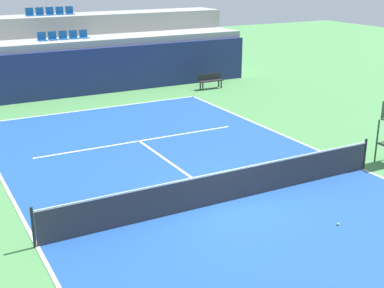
{
  "coord_description": "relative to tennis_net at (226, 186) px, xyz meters",
  "views": [
    {
      "loc": [
        -7.6,
        -11.91,
        6.55
      ],
      "look_at": [
        -0.03,
        2.0,
        1.2
      ],
      "focal_mm": 49.47,
      "sensor_mm": 36.0,
      "label": 1
    }
  ],
  "objects": [
    {
      "name": "ground_plane",
      "position": [
        0.0,
        0.0,
        -0.51
      ],
      "size": [
        80.0,
        80.0,
        0.0
      ],
      "primitive_type": "plane",
      "color": "#4C8C4C"
    },
    {
      "name": "court_surface",
      "position": [
        0.0,
        0.0,
        -0.5
      ],
      "size": [
        11.0,
        24.0,
        0.01
      ],
      "primitive_type": "cube",
      "color": "#1E4C99",
      "rests_on": "ground_plane"
    },
    {
      "name": "baseline_far",
      "position": [
        0.0,
        11.95,
        -0.5
      ],
      "size": [
        11.0,
        0.1,
        0.0
      ],
      "primitive_type": "cube",
      "color": "white",
      "rests_on": "court_surface"
    },
    {
      "name": "sideline_left",
      "position": [
        -5.45,
        0.0,
        -0.5
      ],
      "size": [
        0.1,
        24.0,
        0.0
      ],
      "primitive_type": "cube",
      "color": "white",
      "rests_on": "court_surface"
    },
    {
      "name": "sideline_right",
      "position": [
        5.45,
        0.0,
        -0.5
      ],
      "size": [
        0.1,
        24.0,
        0.0
      ],
      "primitive_type": "cube",
      "color": "white",
      "rests_on": "court_surface"
    },
    {
      "name": "service_line_far",
      "position": [
        0.0,
        6.4,
        -0.5
      ],
      "size": [
        8.26,
        0.1,
        0.0
      ],
      "primitive_type": "cube",
      "color": "white",
      "rests_on": "court_surface"
    },
    {
      "name": "centre_service_line",
      "position": [
        0.0,
        3.2,
        -0.5
      ],
      "size": [
        0.1,
        6.4,
        0.0
      ],
      "primitive_type": "cube",
      "color": "white",
      "rests_on": "court_surface"
    },
    {
      "name": "back_wall",
      "position": [
        0.0,
        14.99,
        0.71
      ],
      "size": [
        20.83,
        0.3,
        2.44
      ],
      "primitive_type": "cube",
      "color": "navy",
      "rests_on": "ground_plane"
    },
    {
      "name": "stands_tier_lower",
      "position": [
        0.0,
        16.34,
        0.9
      ],
      "size": [
        20.83,
        2.4,
        2.82
      ],
      "primitive_type": "cube",
      "color": "#9E9E99",
      "rests_on": "ground_plane"
    },
    {
      "name": "stands_tier_upper",
      "position": [
        0.0,
        18.74,
        1.44
      ],
      "size": [
        20.83,
        2.4,
        3.9
      ],
      "primitive_type": "cube",
      "color": "#9E9E99",
      "rests_on": "ground_plane"
    },
    {
      "name": "seating_row_lower",
      "position": [
        -0.0,
        16.43,
        2.44
      ],
      "size": [
        2.7,
        0.44,
        0.44
      ],
      "color": "#145193",
      "rests_on": "stands_tier_lower"
    },
    {
      "name": "seating_row_upper",
      "position": [
        -0.0,
        18.83,
        3.52
      ],
      "size": [
        2.7,
        0.44,
        0.44
      ],
      "color": "#145193",
      "rests_on": "stands_tier_upper"
    },
    {
      "name": "tennis_net",
      "position": [
        0.0,
        0.0,
        0.0
      ],
      "size": [
        11.08,
        0.08,
        1.07
      ],
      "color": "black",
      "rests_on": "court_surface"
    },
    {
      "name": "player_bench",
      "position": [
        7.23,
        13.21,
        -0.0
      ],
      "size": [
        1.5,
        0.4,
        0.85
      ],
      "color": "#232328",
      "rests_on": "ground_plane"
    },
    {
      "name": "tennis_ball_0",
      "position": [
        1.84,
        -2.69,
        -0.47
      ],
      "size": [
        0.07,
        0.07,
        0.07
      ],
      "primitive_type": "sphere",
      "color": "#CCE033",
      "rests_on": "court_surface"
    }
  ]
}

